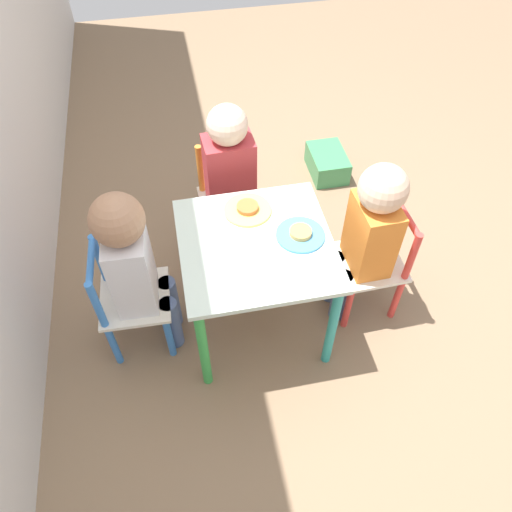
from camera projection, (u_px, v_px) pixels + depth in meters
name	position (u px, v px, depth m)	size (l,w,h in m)	color
ground_plane	(256.00, 320.00, 2.13)	(6.00, 6.00, 0.00)	#7F664C
kids_table	(256.00, 258.00, 1.82)	(0.54, 0.54, 0.49)	silver
chair_orange	(229.00, 201.00, 2.24)	(0.27, 0.27, 0.51)	silver
chair_red	(374.00, 263.00, 2.01)	(0.27, 0.27, 0.51)	silver
chair_blue	(129.00, 301.00, 1.89)	(0.27, 0.27, 0.51)	silver
child_right	(230.00, 174.00, 2.05)	(0.22, 0.21, 0.76)	#4C608E
child_front	(369.00, 230.00, 1.84)	(0.20, 0.22, 0.75)	#4C608E
child_back	(134.00, 262.00, 1.73)	(0.20, 0.23, 0.77)	#4C608E
plate_right	(248.00, 209.00, 1.85)	(0.18, 0.18, 0.03)	#EADB66
plate_front	(300.00, 234.00, 1.77)	(0.17, 0.17, 0.03)	#4C9EE0
storage_bin	(327.00, 163.00, 2.71)	(0.26, 0.18, 0.13)	#3D8E56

